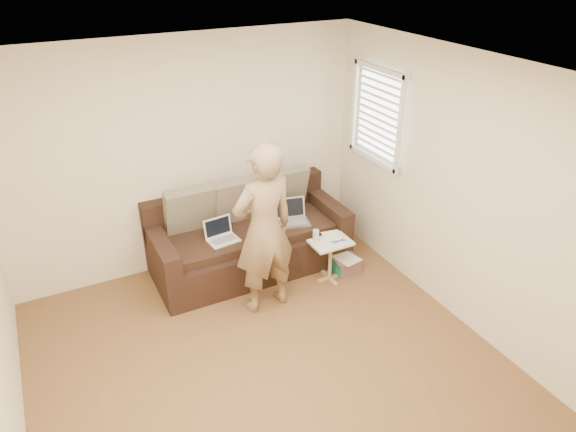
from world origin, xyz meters
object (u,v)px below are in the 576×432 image
(sofa, at_px, (250,235))
(laptop_white, at_px, (224,241))
(side_table, at_px, (330,260))
(drinking_glass, at_px, (316,235))
(laptop_silver, at_px, (293,224))
(person, at_px, (264,230))
(striped_box, at_px, (345,264))

(sofa, relative_size, laptop_white, 6.87)
(side_table, relative_size, drinking_glass, 4.05)
(laptop_white, distance_m, drinking_glass, 1.00)
(sofa, relative_size, drinking_glass, 18.33)
(laptop_silver, height_order, laptop_white, laptop_silver)
(laptop_silver, relative_size, drinking_glass, 3.02)
(laptop_white, bearing_deg, laptop_silver, -6.41)
(laptop_white, bearing_deg, side_table, -31.36)
(laptop_white, xyz_separation_m, drinking_glass, (0.93, -0.38, 0.03))
(person, bearing_deg, laptop_white, -74.88)
(person, relative_size, side_table, 3.71)
(sofa, bearing_deg, person, -101.57)
(sofa, bearing_deg, drinking_glass, -42.84)
(laptop_silver, relative_size, side_table, 0.75)
(laptop_white, height_order, striped_box, laptop_white)
(laptop_silver, bearing_deg, side_table, -53.47)
(person, relative_size, drinking_glass, 15.05)
(striped_box, bearing_deg, side_table, -168.01)
(drinking_glass, bearing_deg, striped_box, -8.47)
(sofa, height_order, laptop_silver, sofa)
(laptop_white, height_order, person, person)
(side_table, height_order, drinking_glass, drinking_glass)
(side_table, bearing_deg, person, -173.22)
(laptop_silver, relative_size, striped_box, 1.23)
(sofa, relative_size, person, 1.22)
(laptop_white, relative_size, side_table, 0.66)
(sofa, xyz_separation_m, striped_box, (0.93, -0.58, -0.33))
(person, xyz_separation_m, drinking_glass, (0.71, 0.20, -0.36))
(laptop_silver, bearing_deg, sofa, 178.26)
(sofa, height_order, person, person)
(sofa, xyz_separation_m, side_table, (0.69, -0.62, -0.18))
(laptop_silver, distance_m, drinking_glass, 0.39)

